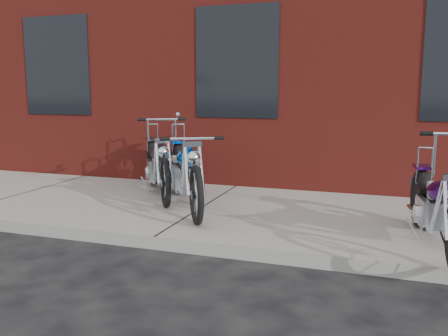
% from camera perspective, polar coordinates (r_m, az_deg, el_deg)
% --- Properties ---
extents(ground, '(120.00, 120.00, 0.00)m').
position_cam_1_polar(ground, '(5.36, -8.36, -9.72)').
color(ground, black).
rests_on(ground, ground).
extents(sidewalk, '(22.00, 3.00, 0.15)m').
position_cam_1_polar(sidewalk, '(6.65, -2.44, -5.22)').
color(sidewalk, '#989690').
rests_on(sidewalk, ground).
extents(building_brick, '(22.00, 10.00, 8.00)m').
position_cam_1_polar(building_brick, '(12.92, 8.60, 19.20)').
color(building_brick, maroon).
rests_on(building_brick, ground).
extents(chopper_purple, '(0.55, 2.18, 1.23)m').
position_cam_1_polar(chopper_purple, '(5.30, 24.09, -4.51)').
color(chopper_purple, black).
rests_on(chopper_purple, sidewalk).
extents(chopper_blue, '(1.41, 2.21, 1.09)m').
position_cam_1_polar(chopper_blue, '(6.54, -4.65, -0.75)').
color(chopper_blue, black).
rests_on(chopper_blue, sidewalk).
extents(chopper_third, '(1.40, 2.07, 1.22)m').
position_cam_1_polar(chopper_third, '(7.37, -7.94, 0.15)').
color(chopper_third, black).
rests_on(chopper_third, sidewalk).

